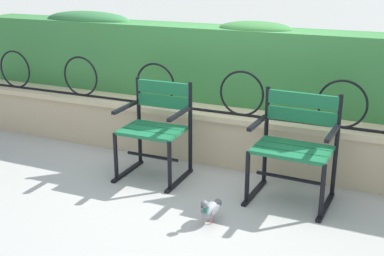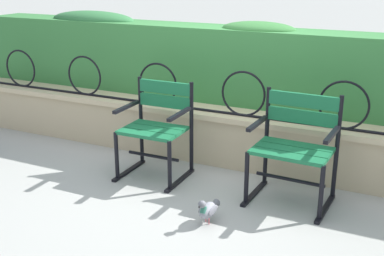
% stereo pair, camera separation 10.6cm
% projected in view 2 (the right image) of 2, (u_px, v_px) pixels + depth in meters
% --- Properties ---
extents(ground_plane, '(60.00, 60.00, 0.00)m').
position_uv_depth(ground_plane, '(188.00, 193.00, 4.17)').
color(ground_plane, '#9E9E99').
extents(stone_wall, '(6.27, 0.41, 0.50)m').
position_uv_depth(stone_wall, '(225.00, 136.00, 4.77)').
color(stone_wall, tan).
rests_on(stone_wall, ground).
extents(iron_arch_fence, '(5.75, 0.02, 0.42)m').
position_uv_depth(iron_arch_fence, '(202.00, 92.00, 4.66)').
color(iron_arch_fence, black).
rests_on(iron_arch_fence, stone_wall).
extents(hedge_row, '(6.14, 0.45, 0.83)m').
position_uv_depth(hedge_row, '(242.00, 62.00, 4.91)').
color(hedge_row, '#387A3D').
rests_on(hedge_row, stone_wall).
extents(park_chair_left, '(0.57, 0.53, 0.84)m').
position_uv_depth(park_chair_left, '(157.00, 126.00, 4.41)').
color(park_chair_left, '#19663D').
rests_on(park_chair_left, ground).
extents(park_chair_right, '(0.65, 0.54, 0.86)m').
position_uv_depth(park_chair_right, '(295.00, 145.00, 3.93)').
color(park_chair_right, '#19663D').
rests_on(park_chair_right, ground).
extents(pigeon_near_chairs, '(0.11, 0.29, 0.22)m').
position_uv_depth(pigeon_near_chairs, '(208.00, 209.00, 3.65)').
color(pigeon_near_chairs, gray).
rests_on(pigeon_near_chairs, ground).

